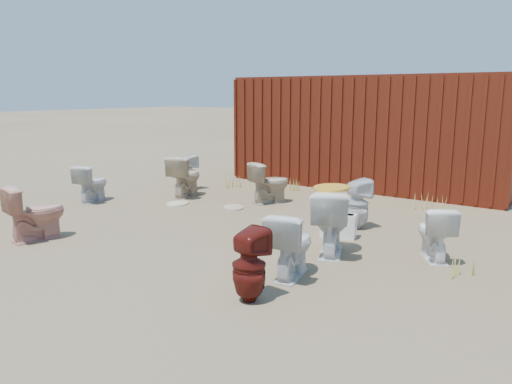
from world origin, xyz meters
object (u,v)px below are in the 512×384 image
Objects in this scene: toilet_front_e at (434,232)px; toilet_back_e at (357,204)px; toilet_back_beige_right at (270,183)px; toilet_back_yellowlid at (331,221)px; toilet_front_a at (92,183)px; toilet_front_maroon at (249,266)px; shipping_container at (374,131)px; toilet_front_pink at (36,212)px; toilet_front_c at (291,244)px; loose_tank at (338,225)px; toilet_back_a at (188,172)px; toilet_back_beige_left at (185,176)px.

toilet_back_e is (-1.38, 0.77, 0.04)m from toilet_front_e.
toilet_back_yellowlid is (2.32, -2.08, 0.04)m from toilet_back_beige_right.
toilet_front_maroon is at bearing 144.29° from toilet_front_a.
shipping_container is 7.55× the size of toilet_front_pink.
toilet_back_beige_right is 1.00× the size of toilet_back_e.
loose_tank is at bearing -94.20° from toilet_front_c.
toilet_back_a is (-2.92, -2.98, -0.82)m from shipping_container.
toilet_front_c reaches higher than toilet_front_maroon.
toilet_front_e reaches higher than loose_tank.
toilet_back_a is (-5.62, 1.60, 0.03)m from toilet_front_e.
toilet_front_maroon is 2.63m from toilet_front_e.
toilet_front_e is 1.38× the size of loose_tank.
toilet_front_maroon is at bearing 126.08° from toilet_back_beige_left.
toilet_back_beige_right reaches higher than loose_tank.
toilet_front_pink is 0.93× the size of toilet_back_yellowlid.
toilet_front_pink is 4.68m from toilet_back_e.
shipping_container is 7.91× the size of toilet_front_c.
toilet_back_e is at bearing -103.93° from toilet_back_yellowlid.
shipping_container is 6.15m from toilet_front_a.
toilet_back_e is at bearing -96.73° from toilet_front_c.
toilet_front_a is 0.92× the size of toilet_back_e.
toilet_front_maroon is (1.58, -6.95, -0.83)m from shipping_container.
loose_tank is at bearing 153.56° from toilet_back_beige_left.
toilet_front_a is 5.29m from toilet_front_c.
toilet_back_beige_right reaches higher than toilet_front_a.
toilet_front_e is (1.12, 2.37, -0.03)m from toilet_front_maroon.
toilet_back_beige_left is (0.45, -0.57, 0.04)m from toilet_back_a.
toilet_back_beige_right is (-2.32, 3.07, 0.01)m from toilet_front_c.
toilet_back_beige_left reaches higher than toilet_front_c.
shipping_container is 7.18m from toilet_front_maroon.
toilet_back_e is (2.10, -0.75, -0.00)m from toilet_back_beige_right.
toilet_front_c is 0.98× the size of toilet_back_beige_right.
toilet_front_pink is 0.96× the size of toilet_back_beige_left.
toilet_back_a is at bearing 23.49° from toilet_back_beige_right.
toilet_front_a is 1.43× the size of loose_tank.
toilet_back_a is at bearing -123.54° from toilet_front_a.
toilet_back_beige_left is at bearing -72.89° from toilet_front_pink.
toilet_back_yellowlid is at bearing -101.90° from toilet_front_c.
toilet_front_a is at bearing -25.51° from toilet_front_c.
toilet_front_e is at bearing -178.24° from toilet_back_beige_right.
toilet_back_yellowlid reaches higher than toilet_back_beige_right.
toilet_back_yellowlid reaches higher than toilet_front_e.
toilet_back_a is 4.46m from loose_tank.
toilet_front_a is at bearing -42.76° from toilet_front_pink.
toilet_back_beige_right reaches higher than toilet_front_e.
toilet_back_beige_left is 3.80m from toilet_back_e.
toilet_back_yellowlid is 1.34m from toilet_back_e.
loose_tank is at bearing -131.76° from toilet_front_pink.
toilet_back_yellowlid is at bearing -142.09° from toilet_front_pink.
toilet_back_a is 0.98× the size of toilet_back_e.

